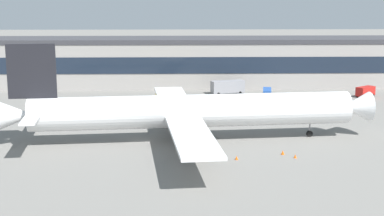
{
  "coord_description": "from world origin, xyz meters",
  "views": [
    {
      "loc": [
        6.32,
        -98.89,
        25.87
      ],
      "look_at": [
        8.89,
        4.5,
        5.0
      ],
      "focal_mm": 54.47,
      "sensor_mm": 36.0,
      "label": 1
    }
  ],
  "objects": [
    {
      "name": "traffic_cone_2",
      "position": [
        15.45,
        -11.7,
        0.31
      ],
      "size": [
        0.5,
        0.5,
        0.62
      ],
      "primitive_type": "cone",
      "color": "#F2590C",
      "rests_on": "ground_plane"
    },
    {
      "name": "terminal_building",
      "position": [
        0.0,
        60.58,
        6.65
      ],
      "size": [
        171.51,
        15.38,
        13.26
      ],
      "color": "#9E9993",
      "rests_on": "ground_plane"
    },
    {
      "name": "follow_me_car",
      "position": [
        3.12,
        42.77,
        1.09
      ],
      "size": [
        4.51,
        4.39,
        1.85
      ],
      "color": "yellow",
      "rests_on": "ground_plane"
    },
    {
      "name": "fuel_truck",
      "position": [
        18.92,
        47.52,
        1.88
      ],
      "size": [
        8.84,
        4.9,
        3.35
      ],
      "color": "gray",
      "rests_on": "ground_plane"
    },
    {
      "name": "airliner",
      "position": [
        7.97,
        0.41,
        5.27
      ],
      "size": [
        65.7,
        56.49,
        17.3
      ],
      "color": "white",
      "rests_on": "ground_plane"
    },
    {
      "name": "belt_loader",
      "position": [
        28.51,
        42.93,
        1.15
      ],
      "size": [
        2.93,
        6.63,
        1.95
      ],
      "color": "#2651A5",
      "rests_on": "ground_plane"
    },
    {
      "name": "crew_van",
      "position": [
        52.8,
        42.11,
        1.46
      ],
      "size": [
        5.49,
        4.87,
        2.55
      ],
      "color": "red",
      "rests_on": "ground_plane"
    },
    {
      "name": "traffic_cone_1",
      "position": [
        24.78,
        -11.03,
        0.3
      ],
      "size": [
        0.49,
        0.49,
        0.61
      ],
      "primitive_type": "cone",
      "color": "#F2590C",
      "rests_on": "ground_plane"
    },
    {
      "name": "ground_plane",
      "position": [
        0.0,
        0.0,
        0.0
      ],
      "size": [
        600.0,
        600.0,
        0.0
      ],
      "primitive_type": "plane",
      "color": "slate"
    },
    {
      "name": "traffic_cone_0",
      "position": [
        23.17,
        -8.99,
        0.34
      ],
      "size": [
        0.54,
        0.54,
        0.68
      ],
      "primitive_type": "cone",
      "color": "#F2590C",
      "rests_on": "ground_plane"
    }
  ]
}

